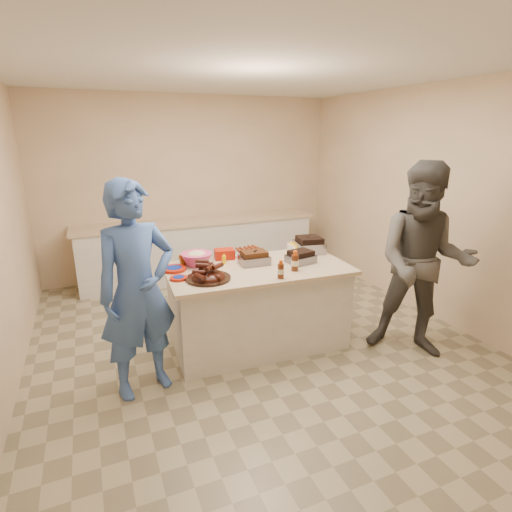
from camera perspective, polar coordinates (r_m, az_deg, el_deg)
name	(u,v)px	position (r m, az deg, el deg)	size (l,w,h in m)	color
room	(255,340)	(4.43, -0.21, -11.87)	(4.50, 5.00, 2.70)	beige
back_counter	(200,248)	(6.20, -8.07, 1.08)	(3.60, 0.64, 0.90)	silver
island	(258,343)	(4.37, 0.26, -12.32)	(1.82, 0.96, 0.86)	silver
rib_platter	(208,279)	(3.71, -6.83, -3.32)	(0.42, 0.42, 0.17)	#3E130B
pulled_pork_tray	(254,264)	(4.11, -0.25, -1.14)	(0.29, 0.22, 0.09)	#47230F
brisket_tray	(301,262)	(4.18, 6.38, -0.92)	(0.26, 0.22, 0.08)	black
roasting_pan	(309,252)	(4.56, 7.57, 0.57)	(0.30, 0.30, 0.12)	gray
coleslaw_bowl	(197,265)	(4.11, -8.42, -1.30)	(0.32, 0.32, 0.22)	#D23970
sausage_plate	(250,256)	(4.37, -0.87, 0.02)	(0.33, 0.33, 0.05)	silver
mac_cheese_dish	(304,250)	(4.62, 6.87, 0.85)	(0.33, 0.24, 0.09)	yellow
bbq_bottle_a	(281,278)	(3.72, 3.53, -3.19)	(0.06, 0.06, 0.18)	#461E0D
bbq_bottle_b	(295,271)	(3.93, 5.55, -2.09)	(0.07, 0.07, 0.20)	#461E0D
mustard_bottle	(224,264)	(4.12, -4.58, -1.13)	(0.04, 0.04, 0.11)	#F3C000
sauce_bowl	(254,259)	(4.26, -0.35, -0.45)	(0.14, 0.04, 0.14)	silver
plate_stack_large	(174,270)	(4.00, -11.63, -2.03)	(0.24, 0.24, 0.03)	#9B1607
plate_stack_small	(179,279)	(3.75, -10.99, -3.29)	(0.16, 0.16, 0.02)	#9B1607
plastic_cup	(184,264)	(4.16, -10.31, -1.17)	(0.10, 0.09, 0.10)	#8F3F0D
basket_stack	(225,259)	(4.29, -4.51, -0.37)	(0.21, 0.15, 0.10)	#9B1607
guest_blue	(147,387)	(3.84, -15.34, -17.61)	(0.67, 1.83, 0.44)	#3D60AC
guest_gray	(412,350)	(4.53, 21.35, -12.46)	(0.93, 1.92, 0.73)	#52504B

